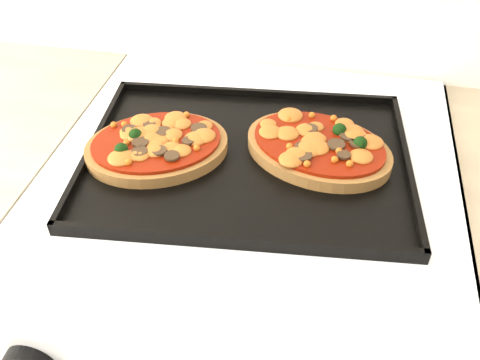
% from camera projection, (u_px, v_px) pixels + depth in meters
% --- Properties ---
extents(stove, '(0.60, 0.60, 0.91)m').
position_uv_depth(stove, '(248.00, 339.00, 1.07)').
color(stove, silver).
rests_on(stove, floor).
extents(baking_tray, '(0.49, 0.38, 0.02)m').
position_uv_depth(baking_tray, '(247.00, 157.00, 0.77)').
color(baking_tray, black).
rests_on(baking_tray, stove).
extents(pizza_left, '(0.25, 0.23, 0.03)m').
position_uv_depth(pizza_left, '(157.00, 145.00, 0.77)').
color(pizza_left, brown).
rests_on(pizza_left, baking_tray).
extents(pizza_right, '(0.25, 0.21, 0.03)m').
position_uv_depth(pizza_right, '(318.00, 146.00, 0.76)').
color(pizza_right, brown).
rests_on(pizza_right, baking_tray).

